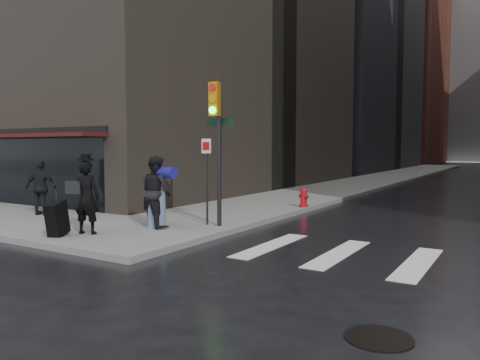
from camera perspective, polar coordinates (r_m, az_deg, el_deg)
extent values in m
plane|color=black|center=(12.09, -13.44, -6.83)|extent=(140.00, 140.00, 0.00)
cube|color=slate|center=(36.47, 17.94, 0.39)|extent=(4.00, 50.00, 0.15)
cube|color=silver|center=(10.85, 3.84, -7.95)|extent=(0.50, 3.00, 0.01)
cube|color=silver|center=(10.23, 11.91, -8.77)|extent=(0.50, 3.00, 0.01)
cube|color=silver|center=(9.83, 20.87, -9.47)|extent=(0.50, 3.00, 0.01)
cube|color=slate|center=(53.20, 6.70, 20.07)|extent=(22.00, 24.00, 34.00)
cube|color=#592D1E|center=(74.38, 14.57, 12.18)|extent=(22.00, 20.00, 26.00)
cube|color=black|center=(18.63, -24.45, 1.03)|extent=(8.00, 0.12, 2.60)
cube|color=#3E100E|center=(18.34, -25.86, 4.85)|extent=(8.40, 1.10, 0.12)
cube|color=black|center=(18.58, -24.76, 5.39)|extent=(8.40, 0.08, 0.22)
imported|color=black|center=(11.91, -18.22, -2.02)|extent=(0.76, 0.64, 1.79)
cylinder|color=black|center=(11.85, -18.31, 2.38)|extent=(0.38, 0.38, 0.05)
cylinder|color=black|center=(11.85, -18.32, 2.67)|extent=(0.24, 0.24, 0.14)
cube|color=black|center=(11.98, -19.63, -0.87)|extent=(0.40, 0.25, 0.31)
cube|color=black|center=(11.87, -21.40, -4.43)|extent=(0.53, 0.75, 0.90)
cylinder|color=black|center=(11.81, -21.46, -2.14)|extent=(0.04, 0.04, 0.42)
imported|color=black|center=(12.44, -10.17, -1.41)|extent=(1.09, 0.95, 1.88)
cube|color=black|center=(12.95, -10.45, -2.88)|extent=(0.63, 0.46, 0.35)
cylinder|color=navy|center=(12.20, -8.93, 0.86)|extent=(0.60, 0.37, 0.30)
imported|color=black|center=(15.76, -23.08, -0.84)|extent=(1.09, 0.78, 1.71)
cylinder|color=black|center=(12.43, -2.56, 3.27)|extent=(0.12, 0.12, 3.88)
cube|color=#BB760C|center=(12.31, -3.12, 9.82)|extent=(0.28, 0.18, 0.87)
cylinder|color=red|center=(12.26, -3.37, 11.21)|extent=(0.20, 0.05, 0.19)
cylinder|color=orange|center=(12.23, -3.37, 9.86)|extent=(0.20, 0.05, 0.19)
cylinder|color=#19E533|center=(12.20, -3.36, 8.50)|extent=(0.20, 0.05, 0.19)
cylinder|color=black|center=(12.67, -4.03, -0.24)|extent=(0.06, 0.06, 2.33)
cube|color=white|center=(12.61, -4.13, 4.15)|extent=(0.29, 0.03, 0.39)
cube|color=black|center=(12.51, -2.36, 7.05)|extent=(0.87, 0.05, 0.21)
cylinder|color=#B80B16|center=(16.65, 7.76, -3.12)|extent=(0.30, 0.30, 0.09)
cylinder|color=#B80B16|center=(16.63, 7.77, -2.31)|extent=(0.23, 0.23, 0.56)
sphere|color=#B80B16|center=(16.60, 7.78, -1.28)|extent=(0.21, 0.21, 0.21)
cylinder|color=#B80B16|center=(16.62, 7.77, -1.99)|extent=(0.40, 0.26, 0.13)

